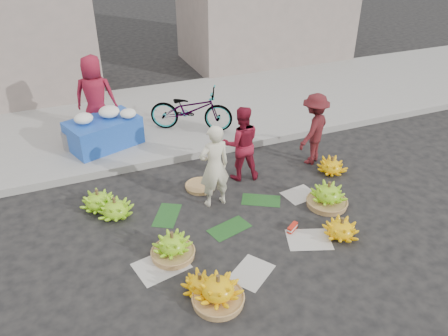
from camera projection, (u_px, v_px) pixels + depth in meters
name	position (u px, v px, depth m)	size (l,w,h in m)	color
ground	(230.00, 220.00, 6.97)	(80.00, 80.00, 0.00)	black
curb	(187.00, 155.00, 8.68)	(40.00, 0.25, 0.15)	gray
sidewalk	(159.00, 116.00, 10.36)	(40.00, 4.00, 0.12)	gray
newspaper_scatter	(252.00, 251.00, 6.33)	(3.20, 1.80, 0.00)	beige
banana_leaves	(220.00, 214.00, 7.09)	(2.00, 1.00, 0.00)	#184819
banana_bunch_0	(173.00, 246.00, 6.14)	(0.62, 0.62, 0.43)	#9E7442
banana_bunch_1	(200.00, 284.00, 5.60)	(0.57, 0.57, 0.29)	yellow
banana_bunch_2	(218.00, 291.00, 5.41)	(0.68, 0.68, 0.45)	#9E7442
banana_bunch_3	(341.00, 229.00, 6.53)	(0.59, 0.59, 0.35)	yellow
banana_bunch_4	(328.00, 195.00, 7.22)	(0.76, 0.76, 0.45)	#9E7442
banana_bunch_5	(332.00, 166.00, 8.16)	(0.64, 0.64, 0.34)	yellow
banana_bunch_6	(115.00, 208.00, 6.97)	(0.60, 0.60, 0.36)	#6EBD1B
banana_bunch_7	(98.00, 200.00, 7.16)	(0.77, 0.77, 0.37)	#6EBD1B
basket_spare	(200.00, 186.00, 7.76)	(0.51, 0.51, 0.06)	#9E7442
incense_stack	(292.00, 227.00, 6.71)	(0.23, 0.07, 0.09)	red
vendor_cream	(214.00, 167.00, 7.00)	(0.53, 0.35, 1.44)	#EBE4C6
vendor_red	(241.00, 144.00, 7.74)	(0.68, 0.53, 1.39)	maroon
man_striped	(314.00, 129.00, 8.25)	(0.90, 0.52, 1.40)	maroon
flower_table	(104.00, 131.00, 8.77)	(1.57, 1.26, 0.79)	#1C4AB6
grey_bucket	(71.00, 140.00, 8.72)	(0.33, 0.33, 0.38)	slate
flower_vendor	(95.00, 96.00, 8.97)	(0.83, 0.54, 1.70)	maroon
bicycle	(191.00, 109.00, 9.35)	(1.79, 0.62, 0.94)	gray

